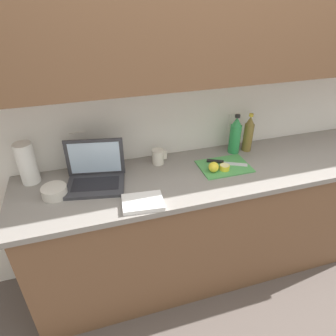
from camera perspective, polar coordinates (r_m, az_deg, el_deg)
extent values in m
plane|color=#564C47|center=(2.52, 7.46, -17.69)|extent=(12.00, 12.00, 0.00)
cube|color=white|center=(2.04, 6.28, 14.41)|extent=(5.20, 0.06, 2.60)
cube|color=white|center=(1.94, -16.68, 4.86)|extent=(0.09, 0.01, 0.12)
cube|color=white|center=(2.19, 12.53, 8.61)|extent=(0.09, 0.01, 0.12)
cube|color=brown|center=(1.78, 9.86, 27.14)|extent=(4.42, 0.32, 0.70)
cube|color=brown|center=(2.21, 8.21, -10.46)|extent=(2.44, 0.56, 0.85)
cube|color=gray|center=(1.95, 9.19, -0.74)|extent=(2.51, 0.59, 0.03)
cube|color=#9EA3A8|center=(2.55, 29.31, 1.94)|extent=(0.41, 0.39, 0.16)
cube|color=#333338|center=(1.80, -13.59, -3.22)|extent=(0.37, 0.30, 0.02)
cube|color=black|center=(1.79, -13.63, -2.94)|extent=(0.29, 0.19, 0.00)
cube|color=#333338|center=(1.83, -13.74, 1.99)|extent=(0.34, 0.07, 0.24)
cube|color=silver|center=(1.83, -13.75, 1.90)|extent=(0.29, 0.06, 0.20)
cube|color=#4C9E51|center=(1.97, 10.66, 0.32)|extent=(0.32, 0.23, 0.01)
cube|color=silver|center=(2.00, 12.71, 0.72)|extent=(0.15, 0.10, 0.00)
cylinder|color=black|center=(1.99, 8.97, 1.30)|extent=(0.11, 0.07, 0.02)
cylinder|color=yellow|center=(1.92, 10.72, 0.11)|extent=(0.06, 0.06, 0.03)
cylinder|color=#F4EAA3|center=(1.91, 10.77, 0.54)|extent=(0.06, 0.06, 0.00)
sphere|color=yellow|center=(1.88, 8.69, 0.19)|extent=(0.07, 0.07, 0.07)
cylinder|color=olive|center=(2.17, 14.96, 5.65)|extent=(0.07, 0.07, 0.20)
cone|color=olive|center=(2.12, 15.44, 8.73)|extent=(0.06, 0.06, 0.06)
cylinder|color=gold|center=(2.11, 15.58, 9.69)|extent=(0.03, 0.03, 0.02)
cylinder|color=#2D934C|center=(2.12, 12.58, 5.40)|extent=(0.08, 0.08, 0.20)
cone|color=#2D934C|center=(2.07, 13.00, 8.61)|extent=(0.07, 0.07, 0.06)
cylinder|color=black|center=(2.05, 13.13, 9.61)|extent=(0.04, 0.04, 0.02)
cylinder|color=silver|center=(1.96, -1.93, 2.17)|extent=(0.08, 0.08, 0.10)
cube|color=silver|center=(1.97, -0.54, 2.51)|extent=(0.02, 0.01, 0.06)
cylinder|color=beige|center=(1.78, -20.81, -4.23)|extent=(0.14, 0.14, 0.06)
cylinder|color=white|center=(1.91, -25.28, 0.80)|extent=(0.10, 0.10, 0.25)
cube|color=white|center=(1.62, -4.84, -6.54)|extent=(0.23, 0.18, 0.02)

